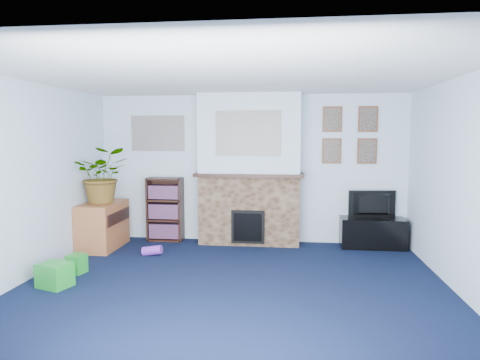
# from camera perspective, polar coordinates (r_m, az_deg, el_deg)

# --- Properties ---
(floor) EXTENTS (5.00, 4.50, 0.01)m
(floor) POSITION_cam_1_polar(r_m,az_deg,el_deg) (5.07, -1.05, -14.20)
(floor) COLOR black
(floor) RESTS_ON ground
(ceiling) EXTENTS (5.00, 4.50, 0.01)m
(ceiling) POSITION_cam_1_polar(r_m,az_deg,el_deg) (4.80, -1.10, 13.76)
(ceiling) COLOR white
(ceiling) RESTS_ON wall_back
(wall_back) EXTENTS (5.00, 0.04, 2.40)m
(wall_back) POSITION_cam_1_polar(r_m,az_deg,el_deg) (7.02, 1.41, 1.50)
(wall_back) COLOR silver
(wall_back) RESTS_ON ground
(wall_front) EXTENTS (5.00, 0.04, 2.40)m
(wall_front) POSITION_cam_1_polar(r_m,az_deg,el_deg) (2.61, -7.81, -6.30)
(wall_front) COLOR silver
(wall_front) RESTS_ON ground
(wall_left) EXTENTS (0.04, 4.50, 2.40)m
(wall_left) POSITION_cam_1_polar(r_m,az_deg,el_deg) (5.69, -26.86, -0.21)
(wall_left) COLOR silver
(wall_left) RESTS_ON ground
(wall_right) EXTENTS (0.04, 4.50, 2.40)m
(wall_right) POSITION_cam_1_polar(r_m,az_deg,el_deg) (5.10, 28.01, -0.92)
(wall_right) COLOR silver
(wall_right) RESTS_ON ground
(chimney_breast) EXTENTS (1.72, 0.50, 2.40)m
(chimney_breast) POSITION_cam_1_polar(r_m,az_deg,el_deg) (6.81, 1.25, 1.23)
(chimney_breast) COLOR brown
(chimney_breast) RESTS_ON ground
(collage_main) EXTENTS (1.00, 0.03, 0.68)m
(collage_main) POSITION_cam_1_polar(r_m,az_deg,el_deg) (6.58, 1.09, 6.26)
(collage_main) COLOR gray
(collage_main) RESTS_ON chimney_breast
(collage_left) EXTENTS (0.90, 0.03, 0.58)m
(collage_left) POSITION_cam_1_polar(r_m,az_deg,el_deg) (7.29, -10.89, 6.13)
(collage_left) COLOR gray
(collage_left) RESTS_ON wall_back
(portrait_tl) EXTENTS (0.30, 0.03, 0.40)m
(portrait_tl) POSITION_cam_1_polar(r_m,az_deg,el_deg) (6.98, 12.20, 7.92)
(portrait_tl) COLOR brown
(portrait_tl) RESTS_ON wall_back
(portrait_tr) EXTENTS (0.30, 0.03, 0.40)m
(portrait_tr) POSITION_cam_1_polar(r_m,az_deg,el_deg) (7.05, 16.70, 7.78)
(portrait_tr) COLOR brown
(portrait_tr) RESTS_ON wall_back
(portrait_bl) EXTENTS (0.30, 0.03, 0.40)m
(portrait_bl) POSITION_cam_1_polar(r_m,az_deg,el_deg) (6.98, 12.11, 3.81)
(portrait_bl) COLOR brown
(portrait_bl) RESTS_ON wall_back
(portrait_br) EXTENTS (0.30, 0.03, 0.40)m
(portrait_br) POSITION_cam_1_polar(r_m,az_deg,el_deg) (7.05, 16.57, 3.72)
(portrait_br) COLOR brown
(portrait_br) RESTS_ON wall_back
(tv_stand) EXTENTS (0.98, 0.41, 0.47)m
(tv_stand) POSITION_cam_1_polar(r_m,az_deg,el_deg) (7.04, 17.25, -6.79)
(tv_stand) COLOR black
(tv_stand) RESTS_ON ground
(television) EXTENTS (0.74, 0.17, 0.42)m
(television) POSITION_cam_1_polar(r_m,az_deg,el_deg) (6.97, 17.33, -3.13)
(television) COLOR black
(television) RESTS_ON tv_stand
(bookshelf) EXTENTS (0.58, 0.28, 1.05)m
(bookshelf) POSITION_cam_1_polar(r_m,az_deg,el_deg) (7.23, -9.92, -4.03)
(bookshelf) COLOR black
(bookshelf) RESTS_ON ground
(sideboard) EXTENTS (0.51, 0.91, 0.71)m
(sideboard) POSITION_cam_1_polar(r_m,az_deg,el_deg) (7.02, -17.83, -5.81)
(sideboard) COLOR #A15C33
(sideboard) RESTS_ON ground
(potted_plant) EXTENTS (0.97, 0.91, 0.86)m
(potted_plant) POSITION_cam_1_polar(r_m,az_deg,el_deg) (6.84, -17.83, 0.61)
(potted_plant) COLOR #26661E
(potted_plant) RESTS_ON sideboard
(mantel_clock) EXTENTS (0.11, 0.07, 0.16)m
(mantel_clock) POSITION_cam_1_polar(r_m,az_deg,el_deg) (6.77, 1.08, 1.51)
(mantel_clock) COLOR gold
(mantel_clock) RESTS_ON chimney_breast
(mantel_candle) EXTENTS (0.04, 0.04, 0.14)m
(mantel_candle) POSITION_cam_1_polar(r_m,az_deg,el_deg) (6.75, 3.23, 1.57)
(mantel_candle) COLOR #B2BFC6
(mantel_candle) RESTS_ON chimney_breast
(mantel_teddy) EXTENTS (0.12, 0.12, 0.12)m
(mantel_teddy) POSITION_cam_1_polar(r_m,az_deg,el_deg) (6.84, -3.55, 1.50)
(mantel_teddy) COLOR gray
(mantel_teddy) RESTS_ON chimney_breast
(mantel_can) EXTENTS (0.06, 0.06, 0.13)m
(mantel_can) POSITION_cam_1_polar(r_m,az_deg,el_deg) (6.74, 7.16, 1.35)
(mantel_can) COLOR #198C26
(mantel_can) RESTS_ON chimney_breast
(green_crate) EXTENTS (0.42, 0.37, 0.28)m
(green_crate) POSITION_cam_1_polar(r_m,az_deg,el_deg) (5.50, -23.47, -11.53)
(green_crate) COLOR #198C26
(green_crate) RESTS_ON ground
(toy_ball) EXTENTS (0.20, 0.20, 0.20)m
(toy_ball) POSITION_cam_1_polar(r_m,az_deg,el_deg) (5.74, -23.23, -11.32)
(toy_ball) COLOR #198C26
(toy_ball) RESTS_ON ground
(toy_block) EXTENTS (0.24, 0.24, 0.24)m
(toy_block) POSITION_cam_1_polar(r_m,az_deg,el_deg) (5.92, -20.95, -10.49)
(toy_block) COLOR #198C26
(toy_block) RESTS_ON ground
(toy_tube) EXTENTS (0.30, 0.13, 0.17)m
(toy_tube) POSITION_cam_1_polar(r_m,az_deg,el_deg) (6.46, -11.63, -9.20)
(toy_tube) COLOR purple
(toy_tube) RESTS_ON ground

